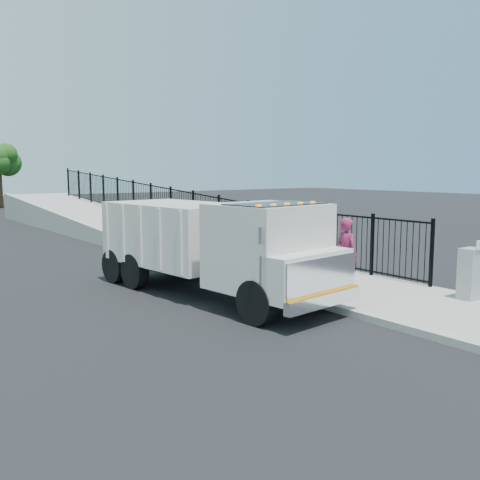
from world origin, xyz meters
TOP-DOWN VIEW (x-y plane):
  - ground at (0.00, 0.00)m, footprint 120.00×120.00m
  - sidewalk at (1.93, -2.00)m, footprint 3.55×12.00m
  - curb at (0.00, -2.00)m, footprint 0.30×12.00m
  - ramp at (2.12, 16.00)m, footprint 3.95×24.06m
  - iron_fence at (3.55, 12.00)m, footprint 0.10×28.00m
  - truck at (-1.42, 0.98)m, footprint 3.10×7.59m
  - worker at (1.29, -1.03)m, footprint 0.55×0.76m
  - utility_cabinet at (3.10, -3.38)m, footprint 0.55×0.40m
  - debris at (1.89, -0.39)m, footprint 0.31×0.31m

SIDE VIEW (x-z plane):
  - ground at x=0.00m, z-range 0.00..0.00m
  - ramp at x=2.12m, z-range -1.60..1.60m
  - sidewalk at x=1.93m, z-range 0.00..0.12m
  - curb at x=0.00m, z-range 0.00..0.16m
  - debris at x=1.89m, z-range 0.12..0.20m
  - utility_cabinet at x=3.10m, z-range 0.12..1.37m
  - iron_fence at x=3.55m, z-range 0.00..1.80m
  - worker at x=1.29m, z-range 0.12..2.04m
  - truck at x=-1.42m, z-range 0.16..2.69m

